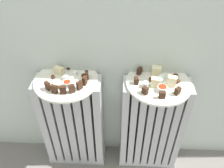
{
  "coord_description": "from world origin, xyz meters",
  "views": [
    {
      "loc": [
        0.04,
        -0.58,
        1.35
      ],
      "look_at": [
        0.0,
        0.28,
        0.62
      ],
      "focal_mm": 37.72,
      "sensor_mm": 36.0,
      "label": 1
    }
  ],
  "objects_px": {
    "jam_bowl_left": "(67,84)",
    "radiator_left": "(73,124)",
    "jam_bowl_right": "(162,88)",
    "radiator_right": "(151,127)",
    "plate_right": "(158,83)",
    "fork": "(168,83)",
    "plate_left": "(66,80)"
  },
  "relations": [
    {
      "from": "plate_left",
      "to": "jam_bowl_left",
      "type": "bearing_deg",
      "value": -70.68
    },
    {
      "from": "jam_bowl_right",
      "to": "fork",
      "type": "height_order",
      "value": "jam_bowl_right"
    },
    {
      "from": "plate_left",
      "to": "fork",
      "type": "relative_size",
      "value": 3.09
    },
    {
      "from": "fork",
      "to": "radiator_right",
      "type": "bearing_deg",
      "value": 174.64
    },
    {
      "from": "fork",
      "to": "plate_right",
      "type": "bearing_deg",
      "value": 174.64
    },
    {
      "from": "radiator_right",
      "to": "jam_bowl_right",
      "type": "xyz_separation_m",
      "value": [
        0.01,
        -0.06,
        0.34
      ]
    },
    {
      "from": "jam_bowl_left",
      "to": "jam_bowl_right",
      "type": "distance_m",
      "value": 0.43
    },
    {
      "from": "radiator_left",
      "to": "jam_bowl_left",
      "type": "distance_m",
      "value": 0.35
    },
    {
      "from": "plate_left",
      "to": "jam_bowl_right",
      "type": "height_order",
      "value": "jam_bowl_right"
    },
    {
      "from": "fork",
      "to": "plate_left",
      "type": "bearing_deg",
      "value": 179.53
    },
    {
      "from": "plate_left",
      "to": "jam_bowl_right",
      "type": "relative_size",
      "value": 6.91
    },
    {
      "from": "radiator_right",
      "to": "fork",
      "type": "height_order",
      "value": "fork"
    },
    {
      "from": "jam_bowl_right",
      "to": "radiator_right",
      "type": "bearing_deg",
      "value": 97.84
    },
    {
      "from": "plate_left",
      "to": "jam_bowl_left",
      "type": "height_order",
      "value": "jam_bowl_left"
    },
    {
      "from": "jam_bowl_left",
      "to": "fork",
      "type": "bearing_deg",
      "value": 5.37
    },
    {
      "from": "plate_right",
      "to": "fork",
      "type": "xyz_separation_m",
      "value": [
        0.04,
        -0.0,
        0.01
      ]
    },
    {
      "from": "radiator_right",
      "to": "jam_bowl_right",
      "type": "height_order",
      "value": "jam_bowl_right"
    },
    {
      "from": "radiator_left",
      "to": "fork",
      "type": "bearing_deg",
      "value": -0.47
    },
    {
      "from": "jam_bowl_left",
      "to": "plate_right",
      "type": "bearing_deg",
      "value": 6.43
    },
    {
      "from": "radiator_right",
      "to": "jam_bowl_left",
      "type": "xyz_separation_m",
      "value": [
        -0.42,
        -0.05,
        0.34
      ]
    },
    {
      "from": "radiator_left",
      "to": "radiator_right",
      "type": "distance_m",
      "value": 0.44
    },
    {
      "from": "plate_right",
      "to": "fork",
      "type": "bearing_deg",
      "value": -5.36
    },
    {
      "from": "jam_bowl_left",
      "to": "fork",
      "type": "relative_size",
      "value": 0.39
    },
    {
      "from": "plate_right",
      "to": "jam_bowl_right",
      "type": "height_order",
      "value": "jam_bowl_right"
    },
    {
      "from": "jam_bowl_right",
      "to": "fork",
      "type": "bearing_deg",
      "value": 58.72
    },
    {
      "from": "jam_bowl_right",
      "to": "fork",
      "type": "xyz_separation_m",
      "value": [
        0.03,
        0.06,
        -0.01
      ]
    },
    {
      "from": "plate_right",
      "to": "radiator_right",
      "type": "bearing_deg",
      "value": 0.0
    },
    {
      "from": "jam_bowl_left",
      "to": "radiator_left",
      "type": "bearing_deg",
      "value": 109.32
    },
    {
      "from": "radiator_right",
      "to": "plate_left",
      "type": "bearing_deg",
      "value": 180.0
    },
    {
      "from": "radiator_left",
      "to": "plate_right",
      "type": "height_order",
      "value": "plate_right"
    },
    {
      "from": "radiator_left",
      "to": "plate_left",
      "type": "xyz_separation_m",
      "value": [
        0.0,
        -0.0,
        0.32
      ]
    },
    {
      "from": "radiator_left",
      "to": "radiator_right",
      "type": "height_order",
      "value": "same"
    }
  ]
}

